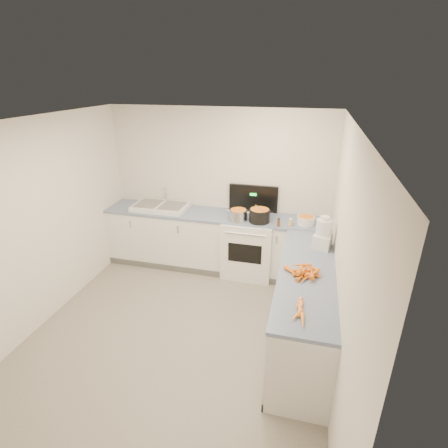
% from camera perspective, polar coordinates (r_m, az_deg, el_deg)
% --- Properties ---
extents(floor, '(3.50, 4.00, 0.00)m').
position_cam_1_polar(floor, '(4.50, -7.52, -17.54)').
color(floor, gray).
rests_on(floor, ground).
extents(ceiling, '(3.50, 4.00, 0.00)m').
position_cam_1_polar(ceiling, '(3.45, -9.75, 15.86)').
color(ceiling, silver).
rests_on(ceiling, ground).
extents(wall_back, '(3.50, 0.00, 2.50)m').
position_cam_1_polar(wall_back, '(5.57, -0.72, 5.73)').
color(wall_back, silver).
rests_on(wall_back, ground).
extents(wall_front, '(3.50, 0.00, 2.50)m').
position_cam_1_polar(wall_front, '(2.44, -28.03, -23.42)').
color(wall_front, silver).
rests_on(wall_front, ground).
extents(wall_left, '(0.00, 4.00, 2.50)m').
position_cam_1_polar(wall_left, '(4.73, -28.51, -0.45)').
color(wall_left, silver).
rests_on(wall_left, ground).
extents(wall_right, '(0.00, 4.00, 2.50)m').
position_cam_1_polar(wall_right, '(3.57, 18.64, -6.05)').
color(wall_right, silver).
rests_on(wall_right, ground).
extents(counter_back, '(3.50, 0.62, 0.94)m').
position_cam_1_polar(counter_back, '(5.59, -1.47, -2.81)').
color(counter_back, white).
rests_on(counter_back, ground).
extents(counter_right, '(0.62, 2.20, 0.94)m').
position_cam_1_polar(counter_right, '(4.22, 12.90, -13.00)').
color(counter_right, white).
rests_on(counter_right, ground).
extents(stove, '(0.76, 0.65, 1.36)m').
position_cam_1_polar(stove, '(5.47, 4.06, -3.46)').
color(stove, white).
rests_on(stove, ground).
extents(sink, '(0.86, 0.52, 0.31)m').
position_cam_1_polar(sink, '(5.69, -10.30, 2.82)').
color(sink, white).
rests_on(sink, counter_back).
extents(steel_pot, '(0.29, 0.29, 0.19)m').
position_cam_1_polar(steel_pot, '(5.13, 2.36, 1.35)').
color(steel_pot, silver).
rests_on(steel_pot, stove).
extents(black_pot, '(0.36, 0.36, 0.21)m').
position_cam_1_polar(black_pot, '(5.10, 5.81, 1.27)').
color(black_pot, black).
rests_on(black_pot, stove).
extents(wooden_spoon, '(0.18, 0.28, 0.01)m').
position_cam_1_polar(wooden_spoon, '(5.06, 5.87, 2.49)').
color(wooden_spoon, '#AD7A47').
rests_on(wooden_spoon, black_pot).
extents(mixing_bowl, '(0.26, 0.26, 0.12)m').
position_cam_1_polar(mixing_bowl, '(5.14, 13.20, 0.58)').
color(mixing_bowl, white).
rests_on(mixing_bowl, counter_back).
extents(extract_bottle, '(0.04, 0.04, 0.10)m').
position_cam_1_polar(extract_bottle, '(5.00, 8.90, 0.18)').
color(extract_bottle, '#593319').
rests_on(extract_bottle, counter_back).
extents(spice_jar, '(0.06, 0.06, 0.10)m').
position_cam_1_polar(spice_jar, '(5.04, 10.82, 0.20)').
color(spice_jar, '#E5B266').
rests_on(spice_jar, counter_back).
extents(food_processor, '(0.25, 0.29, 0.41)m').
position_cam_1_polar(food_processor, '(4.45, 15.89, -1.63)').
color(food_processor, white).
rests_on(food_processor, counter_right).
extents(carrot_pile, '(0.42, 0.35, 0.09)m').
position_cam_1_polar(carrot_pile, '(3.87, 12.95, -7.64)').
color(carrot_pile, orange).
rests_on(carrot_pile, counter_right).
extents(peeled_carrots, '(0.13, 0.42, 0.04)m').
position_cam_1_polar(peeled_carrots, '(3.31, 12.26, -13.79)').
color(peeled_carrots, orange).
rests_on(peeled_carrots, counter_right).
extents(peelings, '(0.23, 0.26, 0.01)m').
position_cam_1_polar(peelings, '(5.73, -12.08, 3.25)').
color(peelings, tan).
rests_on(peelings, sink).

